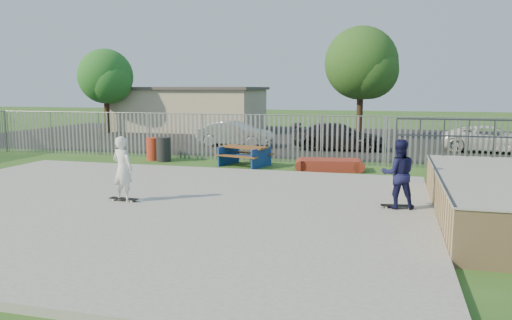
% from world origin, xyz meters
% --- Properties ---
extents(ground, '(120.00, 120.00, 0.00)m').
position_xyz_m(ground, '(0.00, 0.00, 0.00)').
color(ground, '#2C5A1F').
rests_on(ground, ground).
extents(concrete_slab, '(15.00, 12.00, 0.15)m').
position_xyz_m(concrete_slab, '(0.00, 0.00, 0.07)').
color(concrete_slab, gray).
rests_on(concrete_slab, ground).
extents(fence, '(26.04, 16.02, 2.00)m').
position_xyz_m(fence, '(1.00, 4.59, 1.00)').
color(fence, gray).
rests_on(fence, ground).
extents(picnic_table, '(2.24, 2.02, 0.80)m').
position_xyz_m(picnic_table, '(0.72, 7.65, 0.41)').
color(picnic_table, brown).
rests_on(picnic_table, ground).
extents(funbox, '(2.29, 1.39, 0.43)m').
position_xyz_m(funbox, '(4.17, 7.38, 0.21)').
color(funbox, maroon).
rests_on(funbox, ground).
extents(trash_bin_red, '(0.59, 0.59, 0.98)m').
position_xyz_m(trash_bin_red, '(-3.58, 8.15, 0.49)').
color(trash_bin_red, '#B4311B').
rests_on(trash_bin_red, ground).
extents(trash_bin_grey, '(0.62, 0.62, 1.03)m').
position_xyz_m(trash_bin_grey, '(-2.99, 7.93, 0.52)').
color(trash_bin_grey, black).
rests_on(trash_bin_grey, ground).
extents(parking_lot, '(40.00, 18.00, 0.02)m').
position_xyz_m(parking_lot, '(0.00, 19.00, 0.01)').
color(parking_lot, black).
rests_on(parking_lot, ground).
extents(car_silver, '(4.10, 1.56, 1.33)m').
position_xyz_m(car_silver, '(-1.70, 14.01, 0.69)').
color(car_silver, silver).
rests_on(car_silver, parking_lot).
extents(car_dark, '(4.75, 2.21, 1.34)m').
position_xyz_m(car_dark, '(3.84, 13.82, 0.69)').
color(car_dark, black).
rests_on(car_dark, parking_lot).
extents(car_white, '(4.81, 2.60, 1.28)m').
position_xyz_m(car_white, '(11.12, 14.90, 0.66)').
color(car_white, white).
rests_on(car_white, parking_lot).
extents(building, '(10.40, 6.40, 3.20)m').
position_xyz_m(building, '(-8.00, 23.00, 1.61)').
color(building, beige).
rests_on(building, ground).
extents(tree_left, '(3.77, 3.77, 5.81)m').
position_xyz_m(tree_left, '(-12.84, 19.49, 3.91)').
color(tree_left, '#3D2818').
rests_on(tree_left, ground).
extents(tree_mid, '(4.43, 4.43, 6.83)m').
position_xyz_m(tree_mid, '(4.45, 19.91, 4.60)').
color(tree_mid, '#3C2918').
rests_on(tree_mid, ground).
extents(skateboard_a, '(0.82, 0.33, 0.08)m').
position_xyz_m(skateboard_a, '(6.61, 1.20, 0.19)').
color(skateboard_a, black).
rests_on(skateboard_a, concrete_slab).
extents(skateboard_b, '(0.81, 0.25, 0.08)m').
position_xyz_m(skateboard_b, '(-0.37, 0.10, 0.19)').
color(skateboard_b, black).
rests_on(skateboard_b, concrete_slab).
extents(skater_navy, '(0.93, 0.78, 1.72)m').
position_xyz_m(skater_navy, '(6.61, 1.20, 1.01)').
color(skater_navy, '#14153E').
rests_on(skater_navy, concrete_slab).
extents(skater_white, '(0.71, 0.55, 1.72)m').
position_xyz_m(skater_white, '(-0.37, 0.10, 1.01)').
color(skater_white, white).
rests_on(skater_white, concrete_slab).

